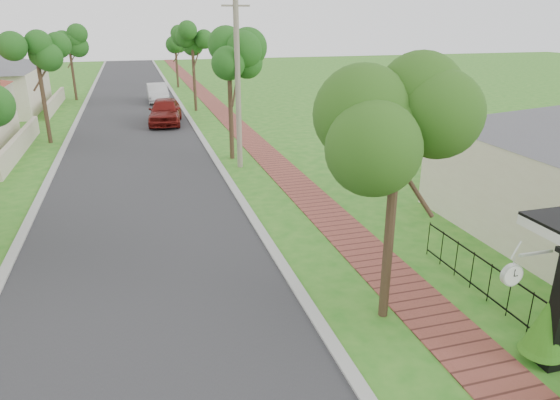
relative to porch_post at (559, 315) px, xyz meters
name	(u,v)px	position (x,y,z in m)	size (l,w,h in m)	color
ground	(315,374)	(-4.55, 1.00, -1.12)	(160.00, 160.00, 0.00)	#28721B
road	(136,146)	(-7.55, 21.00, -1.12)	(7.00, 120.00, 0.02)	#28282B
kerb_right	(204,141)	(-3.90, 21.00, -1.12)	(0.30, 120.00, 0.10)	#9E9E99
kerb_left	(63,150)	(-11.20, 21.00, -1.12)	(0.30, 120.00, 0.10)	#9E9E99
sidewalk	(249,138)	(-1.30, 21.00, -1.12)	(1.50, 120.00, 0.03)	brown
porch_post	(559,315)	(0.00, 0.00, 0.00)	(0.48, 0.48, 2.52)	black
picket_fence	(531,311)	(0.35, 1.00, -0.59)	(0.03, 8.02, 1.00)	black
street_trees	(129,51)	(-7.42, 27.84, 3.42)	(10.70, 37.65, 5.89)	#382619
parked_car_red	(165,111)	(-5.55, 26.55, -0.30)	(1.95, 4.84, 1.65)	#63120E
parked_car_white	(157,93)	(-5.52, 35.89, -0.38)	(1.56, 4.48, 1.47)	#BCBCBF
near_tree	(398,132)	(-2.35, 2.50, 3.18)	(2.10, 2.10, 5.40)	#382619
utility_pole	(238,85)	(-2.99, 15.42, 2.61)	(1.20, 0.24, 7.35)	gray
station_clock	(513,273)	(-0.86, 0.40, 0.83)	(1.07, 0.13, 0.63)	silver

